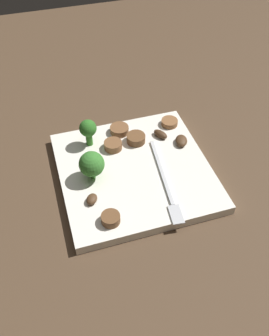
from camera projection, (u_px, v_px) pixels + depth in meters
ground_plane at (134, 175)px, 0.62m from camera, size 1.40×1.40×0.00m
plate at (134, 171)px, 0.62m from camera, size 0.25×0.25×0.02m
fork at (166, 185)px, 0.58m from camera, size 0.18×0.03×0.00m
broccoli_floret_0 at (92, 165)px, 0.57m from camera, size 0.04×0.04×0.05m
broccoli_floret_1 at (88, 129)px, 0.63m from camera, size 0.03×0.03×0.05m
sausage_slice_0 at (113, 145)px, 0.64m from camera, size 0.04×0.04×0.01m
sausage_slice_1 at (111, 219)px, 0.53m from camera, size 0.03×0.03×0.01m
sausage_slice_2 at (169, 122)px, 0.68m from camera, size 0.04×0.04×0.01m
sausage_slice_3 at (120, 130)px, 0.67m from camera, size 0.05×0.05×0.01m
sausage_slice_4 at (136, 139)px, 0.65m from camera, size 0.04×0.04×0.01m
mushroom_0 at (92, 199)px, 0.56m from camera, size 0.03×0.02×0.01m
mushroom_1 at (181, 141)px, 0.65m from camera, size 0.03×0.03×0.01m
mushroom_2 at (160, 134)px, 0.66m from camera, size 0.03×0.03×0.01m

